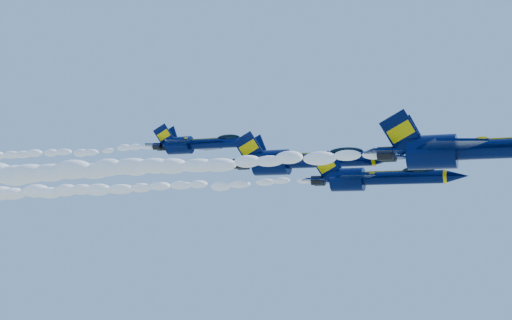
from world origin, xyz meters
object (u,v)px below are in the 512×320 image
(jet_third, at_px, (303,160))
(jet_fourth, at_px, (201,144))
(jet_second, at_px, (378,178))
(jet_lead, at_px, (479,149))

(jet_third, relative_size, jet_fourth, 1.18)
(jet_second, height_order, jet_third, jet_third)
(jet_second, bearing_deg, jet_fourth, 147.91)
(jet_second, xyz_separation_m, jet_fourth, (-27.56, 17.28, 6.68))
(jet_second, bearing_deg, jet_third, 148.37)
(jet_second, xyz_separation_m, jet_third, (-9.46, 5.82, 2.64))
(jet_lead, height_order, jet_fourth, jet_fourth)
(jet_second, distance_m, jet_fourth, 33.21)
(jet_third, bearing_deg, jet_second, -31.63)
(jet_lead, distance_m, jet_second, 12.54)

